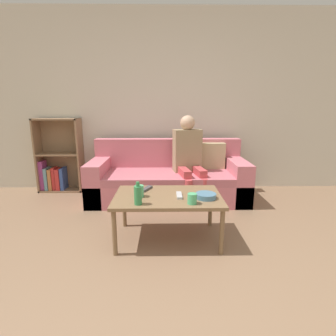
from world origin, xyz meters
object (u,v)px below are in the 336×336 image
coffee_table (168,200)px  tv_remote_0 (180,195)px  person_adult (189,154)px  snack_bowl (206,196)px  bookshelf (59,162)px  tv_remote_1 (146,189)px  bottle (138,195)px  cup_near (139,191)px  cup_far (192,199)px  couch (169,179)px

coffee_table → tv_remote_0: (0.11, -0.03, 0.05)m
person_adult → snack_bowl: person_adult is taller
bookshelf → tv_remote_1: 1.98m
bookshelf → bottle: bearing=-52.6°
bookshelf → bottle: 2.25m
tv_remote_1 → bookshelf: bearing=161.2°
coffee_table → person_adult: bearing=75.2°
cup_near → cup_far: cup_near is taller
cup_far → tv_remote_0: size_ratio=0.53×
couch → bottle: (-0.28, -1.39, 0.25)m
bottle → tv_remote_0: bearing=28.1°
snack_bowl → tv_remote_0: bearing=168.3°
cup_near → tv_remote_0: cup_near is taller
person_adult → couch: bearing=153.2°
coffee_table → snack_bowl: size_ratio=5.30×
coffee_table → snack_bowl: bearing=-13.7°
snack_bowl → bottle: bottle is taller
person_adult → tv_remote_1: (-0.50, -0.92, -0.19)m
coffee_table → tv_remote_0: size_ratio=5.78×
cup_near → snack_bowl: (0.60, -0.05, -0.03)m
coffee_table → tv_remote_1: tv_remote_1 is taller
couch → cup_far: 1.41m
bookshelf → cup_far: (1.82, -1.78, 0.05)m
bookshelf → cup_far: 2.54m
bookshelf → tv_remote_0: bookshelf is taller
couch → person_adult: 0.46m
couch → person_adult: (0.26, -0.08, 0.37)m
cup_near → couch: bearing=76.4°
bottle → person_adult: bearing=67.7°
tv_remote_0 → snack_bowl: (0.23, -0.05, 0.01)m
couch → cup_near: (-0.29, -1.20, 0.22)m
tv_remote_0 → cup_far: bearing=-63.1°
couch → snack_bowl: 1.30m
cup_near → cup_far: size_ratio=1.18×
cup_far → tv_remote_1: 0.57m
coffee_table → snack_bowl: 0.35m
person_adult → snack_bowl: size_ratio=6.08×
cup_near → bottle: size_ratio=0.54×
coffee_table → cup_near: cup_near is taller
cup_far → couch: bearing=97.1°
cup_far → snack_bowl: size_ratio=0.48×
tv_remote_0 → tv_remote_1: bearing=146.8°
bookshelf → snack_bowl: bookshelf is taller
tv_remote_1 → person_adult: bearing=87.5°
tv_remote_0 → couch: bearing=93.3°
snack_bowl → bottle: 0.61m
snack_bowl → couch: bearing=103.9°
tv_remote_0 → tv_remote_1: 0.38m
couch → cup_far: (0.17, -1.38, 0.21)m
cup_far → tv_remote_1: size_ratio=0.52×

